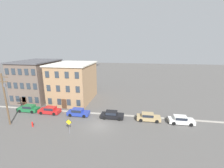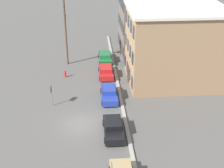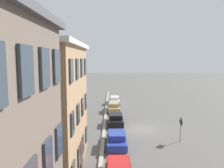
{
  "view_description": "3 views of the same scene",
  "coord_description": "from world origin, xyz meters",
  "px_view_note": "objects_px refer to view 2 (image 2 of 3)",
  "views": [
    {
      "loc": [
        6.03,
        -23.39,
        13.77
      ],
      "look_at": [
        1.87,
        2.42,
        7.08
      ],
      "focal_mm": 24.0,
      "sensor_mm": 36.0,
      "label": 1
    },
    {
      "loc": [
        26.85,
        1.04,
        18.24
      ],
      "look_at": [
        -0.07,
        3.1,
        4.52
      ],
      "focal_mm": 50.0,
      "sensor_mm": 36.0,
      "label": 2
    },
    {
      "loc": [
        -25.5,
        3.64,
        8.49
      ],
      "look_at": [
        0.62,
        3.57,
        5.38
      ],
      "focal_mm": 35.0,
      "sensor_mm": 36.0,
      "label": 3
    }
  ],
  "objects_px": {
    "car_black": "(113,127)",
    "utility_pole": "(65,29)",
    "car_red": "(106,71)",
    "caution_sign": "(51,92)",
    "car_blue": "(109,93)",
    "fire_hydrant": "(65,74)",
    "car_green": "(105,57)"
  },
  "relations": [
    {
      "from": "car_blue",
      "to": "car_black",
      "type": "distance_m",
      "value": 6.99
    },
    {
      "from": "car_red",
      "to": "utility_pole",
      "type": "relative_size",
      "value": 0.47
    },
    {
      "from": "car_red",
      "to": "fire_hydrant",
      "type": "bearing_deg",
      "value": -90.3
    },
    {
      "from": "car_blue",
      "to": "caution_sign",
      "type": "height_order",
      "value": "caution_sign"
    },
    {
      "from": "car_green",
      "to": "fire_hydrant",
      "type": "xyz_separation_m",
      "value": [
        5.02,
        -5.64,
        -0.27
      ]
    },
    {
      "from": "car_black",
      "to": "caution_sign",
      "type": "height_order",
      "value": "caution_sign"
    },
    {
      "from": "car_blue",
      "to": "utility_pole",
      "type": "distance_m",
      "value": 12.87
    },
    {
      "from": "caution_sign",
      "to": "fire_hydrant",
      "type": "bearing_deg",
      "value": 171.95
    },
    {
      "from": "car_blue",
      "to": "fire_hydrant",
      "type": "bearing_deg",
      "value": -138.72
    },
    {
      "from": "car_red",
      "to": "car_blue",
      "type": "distance_m",
      "value": 6.22
    },
    {
      "from": "caution_sign",
      "to": "utility_pole",
      "type": "height_order",
      "value": "utility_pole"
    },
    {
      "from": "car_blue",
      "to": "caution_sign",
      "type": "relative_size",
      "value": 1.69
    },
    {
      "from": "car_green",
      "to": "utility_pole",
      "type": "height_order",
      "value": "utility_pole"
    },
    {
      "from": "car_black",
      "to": "caution_sign",
      "type": "distance_m",
      "value": 8.79
    },
    {
      "from": "utility_pole",
      "to": "car_red",
      "type": "bearing_deg",
      "value": 49.71
    },
    {
      "from": "utility_pole",
      "to": "fire_hydrant",
      "type": "distance_m",
      "value": 6.58
    },
    {
      "from": "car_red",
      "to": "caution_sign",
      "type": "distance_m",
      "value": 9.85
    },
    {
      "from": "car_black",
      "to": "car_red",
      "type": "bearing_deg",
      "value": 179.7
    },
    {
      "from": "car_green",
      "to": "caution_sign",
      "type": "relative_size",
      "value": 1.69
    },
    {
      "from": "fire_hydrant",
      "to": "car_black",
      "type": "bearing_deg",
      "value": 22.23
    },
    {
      "from": "car_blue",
      "to": "fire_hydrant",
      "type": "height_order",
      "value": "car_blue"
    },
    {
      "from": "car_blue",
      "to": "car_black",
      "type": "xyz_separation_m",
      "value": [
        6.99,
        -0.08,
        0.0
      ]
    },
    {
      "from": "car_green",
      "to": "fire_hydrant",
      "type": "relative_size",
      "value": 4.58
    },
    {
      "from": "car_green",
      "to": "car_red",
      "type": "bearing_deg",
      "value": -1.84
    },
    {
      "from": "car_red",
      "to": "car_green",
      "type": "bearing_deg",
      "value": 178.16
    },
    {
      "from": "fire_hydrant",
      "to": "utility_pole",
      "type": "bearing_deg",
      "value": 178.8
    },
    {
      "from": "car_red",
      "to": "car_blue",
      "type": "xyz_separation_m",
      "value": [
        6.22,
        0.01,
        0.0
      ]
    },
    {
      "from": "car_red",
      "to": "car_blue",
      "type": "bearing_deg",
      "value": 0.09
    },
    {
      "from": "car_black",
      "to": "fire_hydrant",
      "type": "bearing_deg",
      "value": -157.77
    },
    {
      "from": "car_black",
      "to": "utility_pole",
      "type": "distance_m",
      "value": 19.09
    },
    {
      "from": "car_black",
      "to": "fire_hydrant",
      "type": "relative_size",
      "value": 4.58
    },
    {
      "from": "car_black",
      "to": "utility_pole",
      "type": "bearing_deg",
      "value": -163.35
    }
  ]
}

